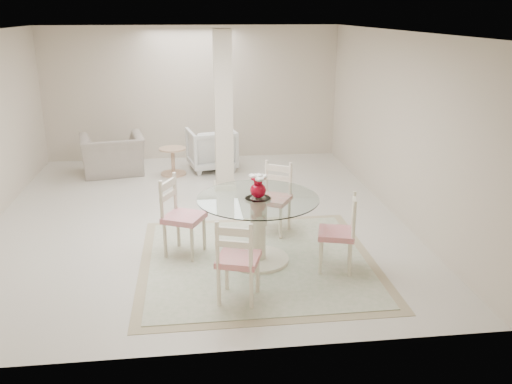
{
  "coord_description": "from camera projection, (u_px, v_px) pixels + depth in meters",
  "views": [
    {
      "loc": [
        -0.05,
        -7.75,
        2.97
      ],
      "look_at": [
        0.71,
        -1.48,
        0.85
      ],
      "focal_mm": 38.0,
      "sensor_mm": 36.0,
      "label": 1
    }
  ],
  "objects": [
    {
      "name": "dining_chair_north",
      "position": [
        275.0,
        193.0,
        7.5
      ],
      "size": [
        0.59,
        0.59,
        1.09
      ],
      "rotation": [
        0.0,
        0.0,
        -0.52
      ],
      "color": "#EEE0C4",
      "rests_on": "ground"
    },
    {
      "name": "dining_chair_south",
      "position": [
        237.0,
        255.0,
        5.62
      ],
      "size": [
        0.54,
        0.54,
        1.07
      ],
      "rotation": [
        0.0,
        0.0,
        2.83
      ],
      "color": "#F0E4C5",
      "rests_on": "ground"
    },
    {
      "name": "armchair_white",
      "position": [
        212.0,
        149.0,
        10.56
      ],
      "size": [
        1.01,
        1.03,
        0.81
      ],
      "primitive_type": "imported",
      "rotation": [
        0.0,
        0.0,
        3.33
      ],
      "color": "white",
      "rests_on": "ground"
    },
    {
      "name": "ground",
      "position": [
        198.0,
        216.0,
        8.24
      ],
      "size": [
        7.0,
        7.0,
        0.0
      ],
      "primitive_type": "plane",
      "color": "beige",
      "rests_on": "ground"
    },
    {
      "name": "dining_table",
      "position": [
        258.0,
        230.0,
        6.61
      ],
      "size": [
        1.46,
        1.46,
        0.84
      ],
      "rotation": [
        0.0,
        0.0,
        -0.34
      ],
      "color": "beige",
      "rests_on": "ground"
    },
    {
      "name": "recliner_taupe",
      "position": [
        113.0,
        155.0,
        10.26
      ],
      "size": [
        1.31,
        1.2,
        0.74
      ],
      "primitive_type": "imported",
      "rotation": [
        0.0,
        0.0,
        3.33
      ],
      "color": "#9F9383",
      "rests_on": "ground"
    },
    {
      "name": "column",
      "position": [
        223.0,
        112.0,
        9.09
      ],
      "size": [
        0.3,
        0.3,
        2.7
      ],
      "primitive_type": "cube",
      "color": "beige",
      "rests_on": "ground"
    },
    {
      "name": "red_vase",
      "position": [
        258.0,
        186.0,
        6.43
      ],
      "size": [
        0.23,
        0.21,
        0.3
      ],
      "color": "#A6051A",
      "rests_on": "dining_table"
    },
    {
      "name": "room_shell",
      "position": [
        193.0,
        94.0,
        7.65
      ],
      "size": [
        6.02,
        7.02,
        2.71
      ],
      "color": "beige",
      "rests_on": "ground"
    },
    {
      "name": "side_table",
      "position": [
        173.0,
        162.0,
        10.25
      ],
      "size": [
        0.5,
        0.5,
        0.52
      ],
      "color": "tan",
      "rests_on": "ground"
    },
    {
      "name": "area_rug",
      "position": [
        258.0,
        261.0,
        6.74
      ],
      "size": [
        2.91,
        2.91,
        0.02
      ],
      "color": "tan",
      "rests_on": "ground"
    },
    {
      "name": "dining_chair_west",
      "position": [
        179.0,
        210.0,
        6.78
      ],
      "size": [
        0.6,
        0.6,
        1.13
      ],
      "rotation": [
        0.0,
        0.0,
        1.13
      ],
      "color": "beige",
      "rests_on": "ground"
    },
    {
      "name": "dining_chair_east",
      "position": [
        342.0,
        228.0,
        6.36
      ],
      "size": [
        0.52,
        0.52,
        1.04
      ],
      "rotation": [
        0.0,
        0.0,
        -1.85
      ],
      "color": "#F3EBC8",
      "rests_on": "ground"
    }
  ]
}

